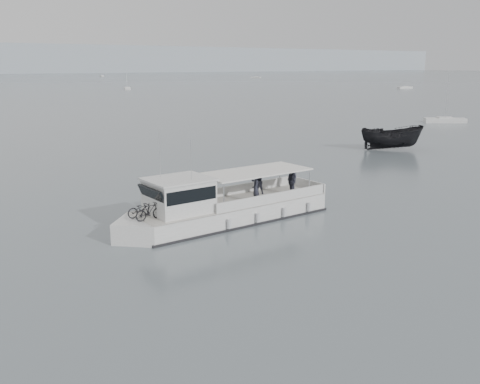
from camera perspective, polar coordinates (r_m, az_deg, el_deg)
ground at (r=28.27m, az=-0.07°, el=-4.37°), size 1400.00×1400.00×0.00m
tour_boat at (r=29.58m, az=-2.60°, el=-1.74°), size 13.29×3.68×5.55m
dark_motorboat at (r=57.85m, az=15.89°, el=5.61°), size 6.86×5.52×2.52m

